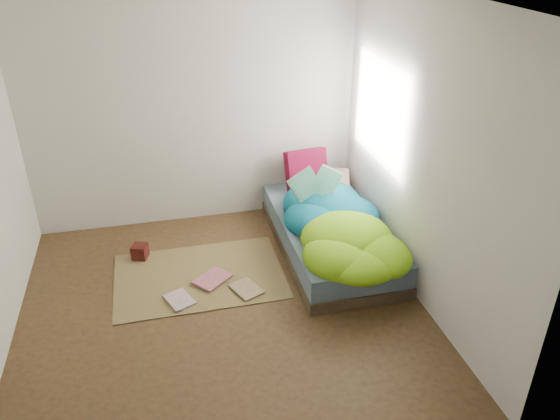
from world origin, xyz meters
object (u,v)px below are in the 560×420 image
object	(u,v)px
open_book	(316,174)
pillow_magenta	(306,170)
floor_book_a	(169,304)
floor_book_b	(203,275)
wooden_box	(140,251)
bed	(330,236)

from	to	relation	value
open_book	pillow_magenta	bearing A→B (deg)	78.61
floor_book_a	floor_book_b	size ratio (longest dim) A/B	0.84
open_book	wooden_box	size ratio (longest dim) A/B	3.25
bed	floor_book_b	xyz separation A→B (m)	(-1.34, -0.19, -0.14)
open_book	floor_book_a	bearing A→B (deg)	-159.71
bed	pillow_magenta	distance (m)	0.88
wooden_box	floor_book_a	world-z (taller)	wooden_box
pillow_magenta	wooden_box	distance (m)	2.00
wooden_box	pillow_magenta	bearing A→B (deg)	14.61
bed	wooden_box	world-z (taller)	bed
floor_book_a	floor_book_b	bearing A→B (deg)	24.74
floor_book_b	bed	bearing A→B (deg)	57.78
bed	open_book	xyz separation A→B (m)	(-0.13, 0.12, 0.65)
floor_book_a	pillow_magenta	bearing A→B (deg)	16.45
pillow_magenta	open_book	world-z (taller)	open_book
pillow_magenta	open_book	distance (m)	0.71
pillow_magenta	wooden_box	bearing A→B (deg)	-172.84
bed	wooden_box	bearing A→B (deg)	171.44
floor_book_a	bed	bearing A→B (deg)	-4.26
pillow_magenta	open_book	xyz separation A→B (m)	(-0.09, -0.66, 0.25)
open_book	wooden_box	bearing A→B (deg)	171.25
floor_book_b	open_book	bearing A→B (deg)	64.06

